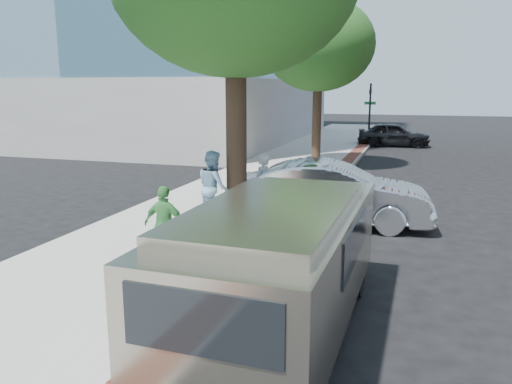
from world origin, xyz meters
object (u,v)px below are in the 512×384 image
at_px(parking_meter, 274,196).
at_px(person_gray, 262,185).
at_px(sedan_silver, 332,194).
at_px(person_green, 165,225).
at_px(van, 282,257).
at_px(bg_car, 394,134).
at_px(person_officer, 213,187).

bearing_deg(parking_meter, person_gray, 113.35).
bearing_deg(parking_meter, sedan_silver, 69.28).
xyz_separation_m(person_green, van, (2.78, -1.63, 0.18)).
bearing_deg(van, bg_car, 89.97).
distance_m(person_gray, van, 5.98).
height_order(person_officer, person_green, person_officer).
height_order(person_gray, person_green, person_gray).
relative_size(parking_meter, van, 0.27).
bearing_deg(person_gray, parking_meter, 32.17).
bearing_deg(van, sedan_silver, 93.18).
relative_size(sedan_silver, van, 0.92).
relative_size(parking_meter, sedan_silver, 0.29).
bearing_deg(sedan_silver, van, 175.95).
xyz_separation_m(person_officer, bg_car, (3.53, 20.26, -0.34)).
height_order(person_green, sedan_silver, person_green).
xyz_separation_m(person_gray, person_green, (-0.75, -3.99, -0.08)).
bearing_deg(person_officer, bg_car, -49.17).
bearing_deg(person_officer, sedan_silver, -105.06).
xyz_separation_m(person_gray, sedan_silver, (1.81, 0.32, -0.17)).
bearing_deg(person_gray, sedan_silver, 108.74).
relative_size(person_gray, person_green, 1.10).
relative_size(person_green, van, 0.28).
bearing_deg(van, parking_meter, 108.79).
relative_size(person_gray, sedan_silver, 0.34).
distance_m(person_gray, bg_car, 19.47).
xyz_separation_m(parking_meter, person_green, (-1.65, -1.90, -0.29)).
bearing_deg(person_gray, person_green, -1.84).
distance_m(parking_meter, person_officer, 2.22).
xyz_separation_m(person_gray, person_officer, (-1.00, -0.95, 0.08)).
distance_m(person_officer, van, 5.57).
relative_size(person_green, sedan_silver, 0.31).
bearing_deg(person_officer, person_green, 145.33).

